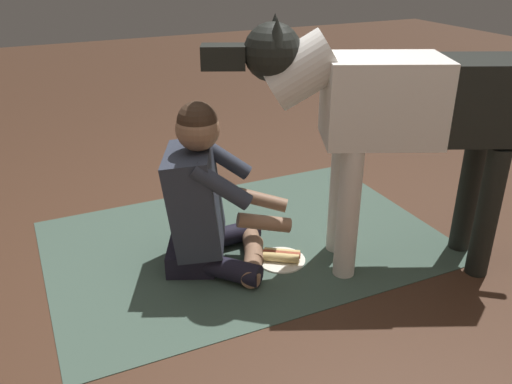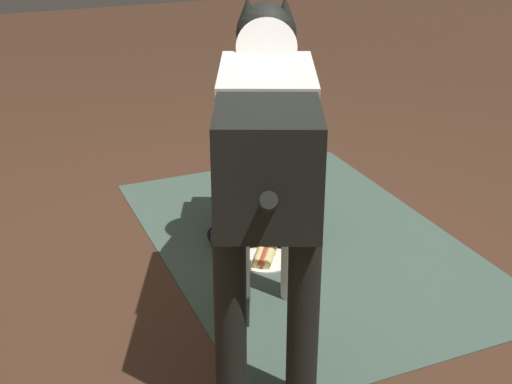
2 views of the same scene
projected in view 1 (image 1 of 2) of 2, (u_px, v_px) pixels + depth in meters
ground_plane at (239, 253)px, 2.90m from camera, size 14.42×14.42×0.00m
area_rug at (245, 241)px, 3.01m from camera, size 2.13×1.44×0.01m
person_sitting_on_floor at (205, 201)px, 2.67m from camera, size 0.70×0.62×0.87m
large_dog at (394, 109)px, 2.49m from camera, size 1.55×0.79×1.24m
hot_dog_on_plate at (281, 257)px, 2.82m from camera, size 0.25×0.25×0.06m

